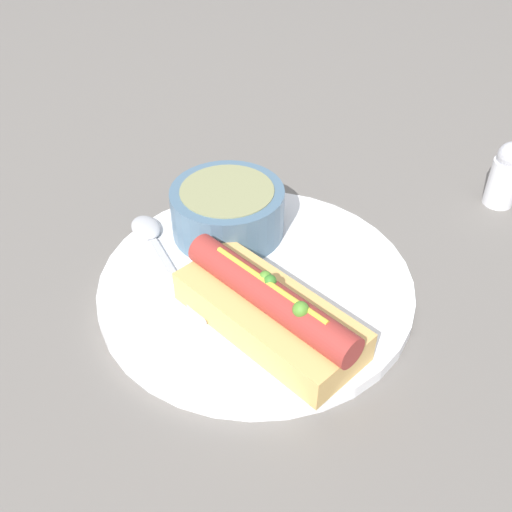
% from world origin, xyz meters
% --- Properties ---
extents(ground_plane, '(4.00, 4.00, 0.00)m').
position_xyz_m(ground_plane, '(0.00, 0.00, 0.00)').
color(ground_plane, slate).
extents(dinner_plate, '(0.29, 0.29, 0.01)m').
position_xyz_m(dinner_plate, '(0.00, 0.00, 0.01)').
color(dinner_plate, white).
rests_on(dinner_plate, ground_plane).
extents(hot_dog, '(0.18, 0.15, 0.06)m').
position_xyz_m(hot_dog, '(0.02, -0.06, 0.03)').
color(hot_dog, '#DBAD60').
rests_on(hot_dog, dinner_plate).
extents(soup_bowl, '(0.11, 0.11, 0.05)m').
position_xyz_m(soup_bowl, '(-0.04, 0.07, 0.04)').
color(soup_bowl, slate).
rests_on(soup_bowl, dinner_plate).
extents(spoon, '(0.12, 0.14, 0.01)m').
position_xyz_m(spoon, '(-0.11, 0.03, 0.02)').
color(spoon, '#B7B7BC').
rests_on(spoon, dinner_plate).
extents(salt_shaker, '(0.03, 0.03, 0.08)m').
position_xyz_m(salt_shaker, '(0.23, 0.20, 0.04)').
color(salt_shaker, silver).
rests_on(salt_shaker, ground_plane).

